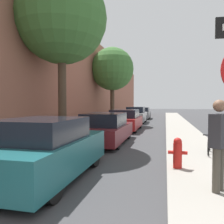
{
  "coord_description": "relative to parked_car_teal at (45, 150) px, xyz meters",
  "views": [
    {
      "loc": [
        1.85,
        0.14,
        1.81
      ],
      "look_at": [
        -0.65,
        10.71,
        1.39
      ],
      "focal_mm": 36.25,
      "sensor_mm": 36.0,
      "label": 1
    }
  ],
  "objects": [
    {
      "name": "parked_car_maroon",
      "position": [
        0.15,
        5.04,
        -0.05
      ],
      "size": [
        1.86,
        4.36,
        1.37
      ],
      "color": "black",
      "rests_on": "ground"
    },
    {
      "name": "pedestrian",
      "position": [
        3.81,
        -0.24,
        0.43
      ],
      "size": [
        0.43,
        0.5,
        1.76
      ],
      "rotation": [
        0.0,
        0.0,
        1.01
      ],
      "color": "#4C473D",
      "rests_on": "sidewalk_right"
    },
    {
      "name": "parked_car_grey",
      "position": [
        0.16,
        21.55,
        -0.05
      ],
      "size": [
        1.77,
        4.22,
        1.35
      ],
      "color": "black",
      "rests_on": "ground"
    },
    {
      "name": "street_tree_near",
      "position": [
        -1.61,
        4.29,
        4.78
      ],
      "size": [
        3.94,
        3.94,
        7.36
      ],
      "color": "#4C3A2B",
      "rests_on": "sidewalk_left"
    },
    {
      "name": "fire_hydrant",
      "position": [
        3.13,
        1.21,
        -0.16
      ],
      "size": [
        0.49,
        0.23,
        0.8
      ],
      "color": "red",
      "rests_on": "sidewalk_right"
    },
    {
      "name": "parked_car_red",
      "position": [
        0.17,
        10.17,
        -0.03
      ],
      "size": [
        1.89,
        4.4,
        1.39
      ],
      "color": "black",
      "rests_on": "ground"
    },
    {
      "name": "sidewalk_right",
      "position": [
        3.86,
        10.98,
        -0.63
      ],
      "size": [
        2.0,
        52.0,
        0.12
      ],
      "color": "#9E998E",
      "rests_on": "ground"
    },
    {
      "name": "parked_car_silver",
      "position": [
        0.15,
        16.08,
        0.01
      ],
      "size": [
        1.72,
        4.02,
        1.49
      ],
      "color": "black",
      "rests_on": "ground"
    },
    {
      "name": "parked_car_teal",
      "position": [
        0.0,
        0.0,
        0.0
      ],
      "size": [
        1.85,
        3.94,
        1.46
      ],
      "color": "black",
      "rests_on": "ground"
    },
    {
      "name": "building_facade_left",
      "position": [
        -3.29,
        10.98,
        2.86
      ],
      "size": [
        0.7,
        52.0,
        7.11
      ],
      "color": "#9E604C",
      "rests_on": "ground"
    },
    {
      "name": "street_tree_far",
      "position": [
        -1.54,
        13.6,
        3.97
      ],
      "size": [
        3.57,
        3.57,
        6.35
      ],
      "color": "#4C3A2B",
      "rests_on": "sidewalk_left"
    },
    {
      "name": "ground_plane",
      "position": [
        0.96,
        10.98,
        -0.69
      ],
      "size": [
        120.0,
        120.0,
        0.0
      ],
      "primitive_type": "plane",
      "color": "#3D3D3F"
    },
    {
      "name": "bicycle",
      "position": [
        4.27,
        3.35,
        -0.25
      ],
      "size": [
        0.48,
        1.49,
        0.62
      ],
      "rotation": [
        0.0,
        0.0,
        -0.21
      ],
      "color": "black",
      "rests_on": "sidewalk_right"
    },
    {
      "name": "sidewalk_left",
      "position": [
        -1.94,
        10.98,
        -0.63
      ],
      "size": [
        2.0,
        52.0,
        0.12
      ],
      "color": "#9E998E",
      "rests_on": "ground"
    }
  ]
}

